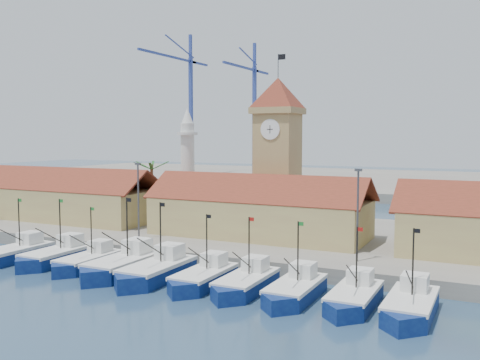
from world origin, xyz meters
The scene contains 21 objects.
ground centered at (0.00, 0.00, 0.00)m, with size 400.00×400.00×0.00m, color #1E3D51.
quay centered at (0.00, 24.00, 0.75)m, with size 140.00×32.00×1.50m, color gray.
terminal centered at (0.00, 110.00, 1.00)m, with size 240.00×80.00×2.00m, color gray.
boat_0 centered at (-21.37, 1.94, 0.74)m, with size 3.47×9.51×7.20m.
boat_1 centered at (-16.23, 2.84, 0.76)m, with size 3.53×9.66×7.31m.
boat_2 centered at (-11.67, 2.65, 0.69)m, with size 3.23×8.86×6.70m.
boat_3 centered at (-6.97, 2.40, 0.83)m, with size 3.86×10.56×7.99m.
boat_4 centered at (-2.72, 2.04, 0.81)m, with size 3.76×10.30×7.79m.
boat_5 centered at (2.27, 2.29, 0.71)m, with size 3.33×9.13×6.91m.
boat_6 centered at (6.51, 2.38, 0.72)m, with size 3.34×9.15×6.93m.
boat_7 centered at (11.15, 2.21, 0.71)m, with size 3.32×9.09×6.88m.
boat_8 centered at (16.09, 2.39, 0.70)m, with size 3.26×8.92×6.75m.
boat_9 centered at (20.49, 2.05, 0.73)m, with size 3.40×9.32×7.05m.
hall_left centered at (-32.00, 20.00, 3.99)m, with size 31.20×10.13×7.61m.
hall_center centered at (0.00, 20.00, 3.99)m, with size 27.04×10.13×7.61m.
clock_tower centered at (0.00, 26.00, 11.96)m, with size 5.80×5.80×22.70m.
minaret centered at (-15.00, 28.00, 9.73)m, with size 3.00×3.00×16.30m.
palm_tree centered at (-20.00, 26.00, 6.25)m, with size 5.60×5.03×8.39m.
lamp_posts centered at (0.50, 12.00, 6.48)m, with size 80.70×0.25×9.03m.
crane_blue_far centered at (-59.20, 100.08, 25.70)m, with size 1.00×36.08×42.21m.
crane_blue_near centered at (-40.62, 106.91, 23.56)m, with size 1.00×29.95×39.23m.
Camera 1 is at (26.18, -38.98, 13.65)m, focal length 40.00 mm.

